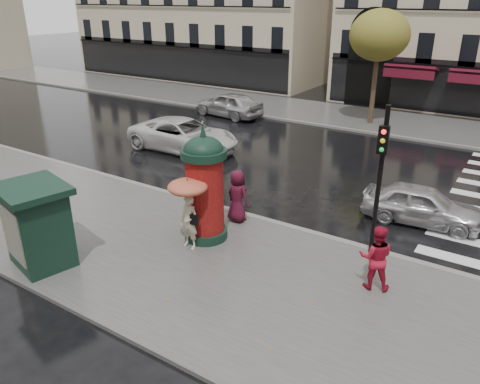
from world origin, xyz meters
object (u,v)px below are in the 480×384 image
Objects in this scene: traffic_light at (380,168)px; morris_column at (205,185)px; newsstand at (38,224)px; car_white at (183,135)px; car_far_silver at (229,104)px; woman_red at (376,257)px; car_silver at (422,205)px; woman_umbrella at (188,202)px; man_burgundy at (237,196)px.

morris_column is at bearing -158.61° from traffic_light.
newsstand reaches higher than car_white.
traffic_light reaches higher than car_far_silver.
car_silver is at bearing -109.57° from woman_red.
woman_red is at bearing 10.00° from woman_umbrella.
car_white is 7.47m from car_far_silver.
woman_umbrella reaches higher than woman_red.
morris_column reaches higher than car_far_silver.
man_burgundy is at bearing 84.91° from woman_umbrella.
woman_umbrella is at bearing 45.34° from newsstand.
woman_umbrella is 0.58× the size of car_silver.
newsstand reaches higher than woman_umbrella.
morris_column is 16.66m from car_far_silver.
newsstand is at bearing -143.88° from traffic_light.
woman_red is 0.99× the size of man_burgundy.
newsstand is at bearing 24.57° from car_far_silver.
man_burgundy is at bearing -176.08° from traffic_light.
newsstand is at bearing -134.66° from woman_umbrella.
man_burgundy is at bearing 118.15° from car_silver.
car_silver is 16.84m from car_far_silver.
car_far_silver is (-14.18, 9.08, 0.13)m from car_silver.
woman_umbrella is 2.42m from man_burgundy.
woman_umbrella reaches higher than man_burgundy.
newsstand is 11.40m from car_white.
car_far_silver is (-8.70, 14.94, -0.83)m from woman_umbrella.
car_white is at bearing 133.48° from morris_column.
man_burgundy is at bearing 42.22° from car_far_silver.
traffic_light is (-0.62, 1.70, 1.82)m from woman_red.
man_burgundy is at bearing 59.18° from newsstand.
traffic_light reaches higher than morris_column.
newsstand reaches higher than man_burgundy.
woman_umbrella is at bearing -91.80° from morris_column.
car_white is (-6.60, 7.77, -0.83)m from woman_umbrella.
woman_red is 13.82m from car_white.
car_silver is at bearing -100.41° from car_white.
car_white reaches higher than car_silver.
traffic_light reaches higher than woman_umbrella.
newsstand is (-3.20, -5.37, 0.32)m from man_burgundy.
car_silver is at bearing 46.36° from newsstand.
man_burgundy reaches higher than car_white.
newsstand is 18.86m from car_far_silver.
traffic_light is (4.79, 2.65, 1.21)m from woman_umbrella.
car_white is at bearing 108.45° from newsstand.
morris_column is at bearing 94.36° from man_burgundy.
woman_umbrella is 0.49× the size of car_far_silver.
woman_umbrella reaches higher than car_white.
woman_red is 4.92m from car_silver.
traffic_light reaches higher than newsstand.
woman_umbrella is at bearing -151.04° from traffic_light.
car_white is at bearing -27.50° from man_burgundy.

